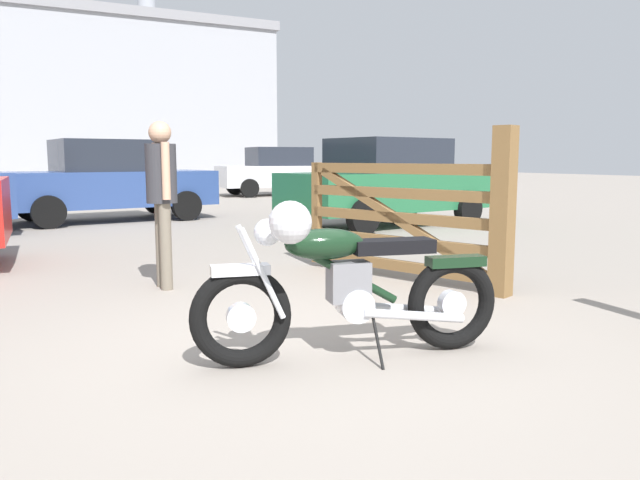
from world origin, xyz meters
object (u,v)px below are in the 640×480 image
(vintage_motorcycle, at_px, (345,285))
(timber_gate, at_px, (420,216))
(silver_sedan_mid, at_px, (108,181))
(blue_hatchback_right, at_px, (388,182))
(bystander, at_px, (162,187))
(dark_sedan_left, at_px, (279,171))

(vintage_motorcycle, relative_size, timber_gate, 0.84)
(silver_sedan_mid, distance_m, blue_hatchback_right, 5.78)
(bystander, relative_size, blue_hatchback_right, 0.38)
(timber_gate, bearing_deg, dark_sedan_left, -37.68)
(timber_gate, bearing_deg, vintage_motorcycle, 113.88)
(bystander, height_order, blue_hatchback_right, blue_hatchback_right)
(vintage_motorcycle, height_order, bystander, bystander)
(silver_sedan_mid, xyz_separation_m, blue_hatchback_right, (4.64, -3.44, 0.00))
(blue_hatchback_right, xyz_separation_m, dark_sedan_left, (2.14, 9.99, 0.00))
(bystander, bearing_deg, silver_sedan_mid, -94.94)
(bystander, distance_m, silver_sedan_mid, 7.32)
(vintage_motorcycle, height_order, dark_sedan_left, dark_sedan_left)
(bystander, relative_size, silver_sedan_mid, 0.38)
(blue_hatchback_right, bearing_deg, timber_gate, -129.33)
(vintage_motorcycle, xyz_separation_m, silver_sedan_mid, (0.14, 10.07, 0.34))
(vintage_motorcycle, relative_size, blue_hatchback_right, 0.47)
(bystander, height_order, dark_sedan_left, dark_sedan_left)
(timber_gate, height_order, dark_sedan_left, dark_sedan_left)
(vintage_motorcycle, distance_m, timber_gate, 2.67)
(vintage_motorcycle, bearing_deg, silver_sedan_mid, -78.19)
(bystander, height_order, silver_sedan_mid, silver_sedan_mid)
(bystander, distance_m, dark_sedan_left, 15.70)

